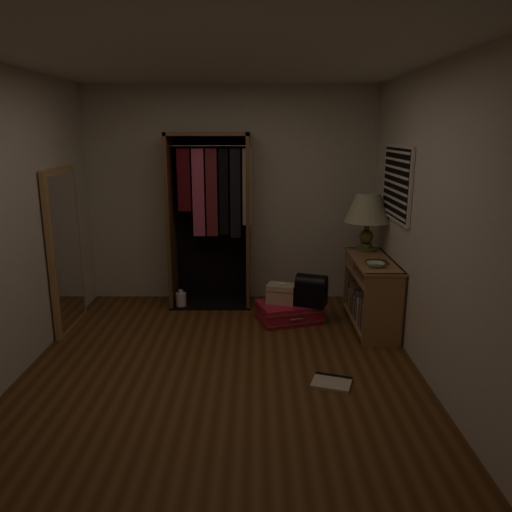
# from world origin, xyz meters

# --- Properties ---
(ground) EXTENTS (4.00, 4.00, 0.00)m
(ground) POSITION_xyz_m (0.00, 0.00, 0.00)
(ground) COLOR #553418
(ground) RESTS_ON ground
(room_walls) EXTENTS (3.52, 4.02, 2.60)m
(room_walls) POSITION_xyz_m (0.08, 0.04, 1.50)
(room_walls) COLOR beige
(room_walls) RESTS_ON ground
(console_bookshelf) EXTENTS (0.42, 1.12, 0.75)m
(console_bookshelf) POSITION_xyz_m (1.54, 1.04, 0.39)
(console_bookshelf) COLOR #976D49
(console_bookshelf) RESTS_ON ground
(open_wardrobe) EXTENTS (0.97, 0.50, 2.05)m
(open_wardrobe) POSITION_xyz_m (-0.22, 1.77, 1.20)
(open_wardrobe) COLOR brown
(open_wardrobe) RESTS_ON ground
(floor_mirror) EXTENTS (0.06, 0.80, 1.70)m
(floor_mirror) POSITION_xyz_m (-1.70, 1.00, 0.85)
(floor_mirror) COLOR tan
(floor_mirror) RESTS_ON ground
(pink_suitcase) EXTENTS (0.78, 0.66, 0.20)m
(pink_suitcase) POSITION_xyz_m (0.67, 1.17, 0.10)
(pink_suitcase) COLOR #C1173A
(pink_suitcase) RESTS_ON ground
(train_case) EXTENTS (0.36, 0.29, 0.23)m
(train_case) POSITION_xyz_m (0.58, 1.19, 0.31)
(train_case) COLOR #BEB291
(train_case) RESTS_ON pink_suitcase
(black_bag) EXTENTS (0.38, 0.31, 0.35)m
(black_bag) POSITION_xyz_m (0.90, 1.10, 0.38)
(black_bag) COLOR black
(black_bag) RESTS_ON pink_suitcase
(table_lamp) EXTENTS (0.68, 0.68, 0.64)m
(table_lamp) POSITION_xyz_m (1.54, 1.40, 1.22)
(table_lamp) COLOR #51572A
(table_lamp) RESTS_ON console_bookshelf
(brass_tray) EXTENTS (0.31, 0.31, 0.01)m
(brass_tray) POSITION_xyz_m (1.54, 0.85, 0.76)
(brass_tray) COLOR #A4873F
(brass_tray) RESTS_ON console_bookshelf
(ceramic_bowl) EXTENTS (0.19, 0.19, 0.04)m
(ceramic_bowl) POSITION_xyz_m (1.49, 0.71, 0.77)
(ceramic_bowl) COLOR #ACCEB3
(ceramic_bowl) RESTS_ON console_bookshelf
(white_jug) EXTENTS (0.16, 0.16, 0.22)m
(white_jug) POSITION_xyz_m (-0.60, 1.60, 0.09)
(white_jug) COLOR white
(white_jug) RESTS_ON ground
(floor_book) EXTENTS (0.38, 0.34, 0.03)m
(floor_book) POSITION_xyz_m (0.94, -0.27, 0.01)
(floor_book) COLOR beige
(floor_book) RESTS_ON ground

